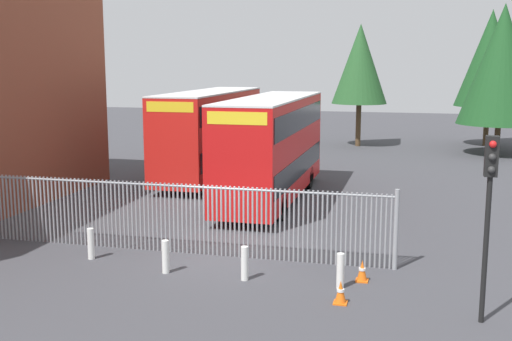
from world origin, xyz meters
TOP-DOWN VIEW (x-y plane):
  - ground_plane at (0.00, 8.00)m, footprint 100.00×100.00m
  - palisade_fence at (-1.76, 0.00)m, footprint 13.93×0.14m
  - double_decker_bus_near_gate at (-0.35, 8.13)m, footprint 2.54×10.81m
  - double_decker_bus_behind_fence_left at (-4.60, 12.64)m, footprint 2.54×10.81m
  - bollard_near_left at (-3.81, -1.27)m, footprint 0.20×0.20m
  - bollard_center_front at (-1.12, -1.92)m, footprint 0.20×0.20m
  - bollard_near_right at (1.19, -1.94)m, footprint 0.20×0.20m
  - bollard_far_right at (3.80, -1.92)m, footprint 0.20×0.20m
  - traffic_cone_by_gate at (4.31, -1.24)m, footprint 0.34×0.34m
  - traffic_cone_mid_forecourt at (3.94, -3.00)m, footprint 0.34×0.34m
  - traffic_light_kerbside at (7.20, -3.34)m, footprint 0.28×0.33m
  - tree_tall_back at (1.60, 26.97)m, footprint 3.84×3.84m
  - tree_short_side at (10.60, 24.72)m, footprint 5.24×5.24m
  - tree_mid_row at (10.37, 29.36)m, footprint 4.65×4.65m

SIDE VIEW (x-z plane):
  - ground_plane at x=0.00m, z-range 0.00..0.00m
  - traffic_cone_by_gate at x=4.31m, z-range -0.01..0.58m
  - traffic_cone_mid_forecourt at x=3.94m, z-range -0.01..0.58m
  - bollard_near_left at x=-3.81m, z-range 0.00..0.95m
  - bollard_center_front at x=-1.12m, z-range 0.00..0.95m
  - bollard_near_right at x=1.19m, z-range 0.00..0.95m
  - bollard_far_right at x=3.80m, z-range 0.00..0.95m
  - palisade_fence at x=-1.76m, z-range 0.01..2.36m
  - double_decker_bus_near_gate at x=-0.35m, z-range 0.21..4.63m
  - double_decker_bus_behind_fence_left at x=-4.60m, z-range 0.21..4.63m
  - traffic_light_kerbside at x=7.20m, z-range 0.84..5.14m
  - tree_tall_back at x=1.60m, z-range 1.48..9.96m
  - tree_short_side at x=10.60m, z-range 0.99..10.46m
  - tree_mid_row at x=10.37m, z-range 1.39..10.85m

